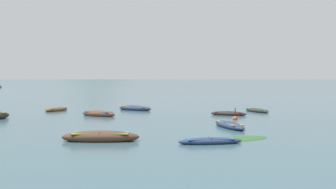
{
  "coord_description": "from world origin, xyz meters",
  "views": [
    {
      "loc": [
        -2.69,
        -7.67,
        3.3
      ],
      "look_at": [
        3.25,
        48.75,
        0.88
      ],
      "focal_mm": 41.14,
      "sensor_mm": 36.0,
      "label": 1
    }
  ],
  "objects_px": {
    "rowboat_5": "(257,110)",
    "rowboat_3": "(99,114)",
    "rowboat_2": "(101,137)",
    "rowboat_8": "(229,125)",
    "rowboat_0": "(228,114)",
    "rowboat_1": "(135,108)",
    "rowboat_7": "(56,109)",
    "mooring_buoy": "(235,118)",
    "rowboat_6": "(210,141)"
  },
  "relations": [
    {
      "from": "rowboat_5",
      "to": "rowboat_3",
      "type": "bearing_deg",
      "value": -169.97
    },
    {
      "from": "rowboat_2",
      "to": "rowboat_3",
      "type": "distance_m",
      "value": 13.45
    },
    {
      "from": "rowboat_2",
      "to": "rowboat_5",
      "type": "height_order",
      "value": "rowboat_2"
    },
    {
      "from": "rowboat_2",
      "to": "rowboat_8",
      "type": "relative_size",
      "value": 0.99
    },
    {
      "from": "rowboat_0",
      "to": "rowboat_3",
      "type": "bearing_deg",
      "value": 178.09
    },
    {
      "from": "rowboat_1",
      "to": "rowboat_2",
      "type": "xyz_separation_m",
      "value": [
        -2.17,
        -19.36,
        0.02
      ]
    },
    {
      "from": "rowboat_7",
      "to": "mooring_buoy",
      "type": "height_order",
      "value": "mooring_buoy"
    },
    {
      "from": "rowboat_8",
      "to": "mooring_buoy",
      "type": "distance_m",
      "value": 5.0
    },
    {
      "from": "rowboat_1",
      "to": "rowboat_6",
      "type": "xyz_separation_m",
      "value": [
        3.39,
        -20.76,
        -0.07
      ]
    },
    {
      "from": "rowboat_0",
      "to": "mooring_buoy",
      "type": "distance_m",
      "value": 3.72
    },
    {
      "from": "rowboat_1",
      "to": "rowboat_6",
      "type": "distance_m",
      "value": 21.04
    },
    {
      "from": "rowboat_5",
      "to": "rowboat_8",
      "type": "xyz_separation_m",
      "value": [
        -5.83,
        -11.44,
        0.03
      ]
    },
    {
      "from": "rowboat_6",
      "to": "rowboat_2",
      "type": "bearing_deg",
      "value": 165.86
    },
    {
      "from": "rowboat_0",
      "to": "rowboat_1",
      "type": "relative_size",
      "value": 0.85
    },
    {
      "from": "rowboat_0",
      "to": "rowboat_5",
      "type": "xyz_separation_m",
      "value": [
        3.65,
        3.05,
        -0.01
      ]
    },
    {
      "from": "rowboat_1",
      "to": "rowboat_5",
      "type": "xyz_separation_m",
      "value": [
        11.84,
        -3.28,
        -0.06
      ]
    },
    {
      "from": "rowboat_2",
      "to": "rowboat_8",
      "type": "bearing_deg",
      "value": 29.6
    },
    {
      "from": "rowboat_0",
      "to": "rowboat_8",
      "type": "distance_m",
      "value": 8.66
    },
    {
      "from": "rowboat_2",
      "to": "mooring_buoy",
      "type": "xyz_separation_m",
      "value": [
        9.91,
        9.33,
        -0.11
      ]
    },
    {
      "from": "rowboat_0",
      "to": "rowboat_6",
      "type": "relative_size",
      "value": 0.99
    },
    {
      "from": "rowboat_0",
      "to": "rowboat_8",
      "type": "height_order",
      "value": "rowboat_8"
    },
    {
      "from": "rowboat_6",
      "to": "rowboat_1",
      "type": "bearing_deg",
      "value": 99.28
    },
    {
      "from": "rowboat_3",
      "to": "rowboat_6",
      "type": "height_order",
      "value": "rowboat_3"
    },
    {
      "from": "rowboat_3",
      "to": "rowboat_1",
      "type": "bearing_deg",
      "value": 61.25
    },
    {
      "from": "rowboat_2",
      "to": "rowboat_6",
      "type": "distance_m",
      "value": 5.74
    },
    {
      "from": "rowboat_1",
      "to": "rowboat_2",
      "type": "relative_size",
      "value": 0.93
    },
    {
      "from": "rowboat_7",
      "to": "rowboat_0",
      "type": "bearing_deg",
      "value": -20.7
    },
    {
      "from": "rowboat_2",
      "to": "mooring_buoy",
      "type": "height_order",
      "value": "mooring_buoy"
    },
    {
      "from": "rowboat_3",
      "to": "rowboat_5",
      "type": "xyz_separation_m",
      "value": [
        15.11,
        2.67,
        -0.06
      ]
    },
    {
      "from": "mooring_buoy",
      "to": "rowboat_5",
      "type": "bearing_deg",
      "value": 58.72
    },
    {
      "from": "rowboat_3",
      "to": "rowboat_6",
      "type": "bearing_deg",
      "value": -65.79
    },
    {
      "from": "rowboat_2",
      "to": "rowboat_8",
      "type": "height_order",
      "value": "rowboat_2"
    },
    {
      "from": "rowboat_1",
      "to": "rowboat_7",
      "type": "bearing_deg",
      "value": -178.03
    },
    {
      "from": "rowboat_3",
      "to": "rowboat_6",
      "type": "distance_m",
      "value": 16.24
    },
    {
      "from": "rowboat_8",
      "to": "rowboat_1",
      "type": "bearing_deg",
      "value": 112.21
    },
    {
      "from": "rowboat_2",
      "to": "mooring_buoy",
      "type": "bearing_deg",
      "value": 43.29
    },
    {
      "from": "rowboat_5",
      "to": "rowboat_6",
      "type": "xyz_separation_m",
      "value": [
        -8.45,
        -17.48,
        -0.01
      ]
    },
    {
      "from": "rowboat_7",
      "to": "rowboat_3",
      "type": "bearing_deg",
      "value": -51.04
    },
    {
      "from": "rowboat_6",
      "to": "mooring_buoy",
      "type": "xyz_separation_m",
      "value": [
        4.35,
        10.73,
        -0.02
      ]
    },
    {
      "from": "rowboat_1",
      "to": "rowboat_6",
      "type": "relative_size",
      "value": 1.18
    },
    {
      "from": "rowboat_1",
      "to": "rowboat_2",
      "type": "bearing_deg",
      "value": -96.39
    },
    {
      "from": "rowboat_1",
      "to": "rowboat_5",
      "type": "distance_m",
      "value": 12.29
    },
    {
      "from": "rowboat_0",
      "to": "rowboat_7",
      "type": "relative_size",
      "value": 1.08
    },
    {
      "from": "rowboat_2",
      "to": "rowboat_7",
      "type": "distance_m",
      "value": 19.92
    },
    {
      "from": "rowboat_2",
      "to": "rowboat_6",
      "type": "xyz_separation_m",
      "value": [
        5.56,
        -1.4,
        -0.09
      ]
    },
    {
      "from": "rowboat_3",
      "to": "rowboat_0",
      "type": "bearing_deg",
      "value": -1.91
    },
    {
      "from": "rowboat_1",
      "to": "rowboat_7",
      "type": "distance_m",
      "value": 7.87
    },
    {
      "from": "rowboat_6",
      "to": "rowboat_7",
      "type": "relative_size",
      "value": 1.08
    },
    {
      "from": "rowboat_3",
      "to": "mooring_buoy",
      "type": "height_order",
      "value": "mooring_buoy"
    },
    {
      "from": "mooring_buoy",
      "to": "rowboat_1",
      "type": "bearing_deg",
      "value": 127.65
    }
  ]
}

